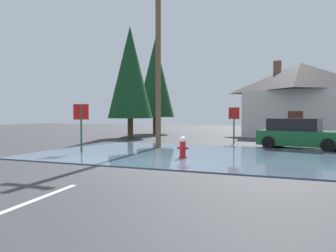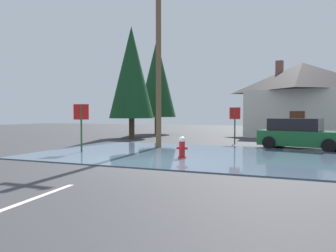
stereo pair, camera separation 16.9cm
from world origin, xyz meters
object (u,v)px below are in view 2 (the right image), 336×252
(fire_hydrant, at_px, (182,148))
(parked_car, at_px, (300,134))
(utility_pole, at_px, (159,57))
(stop_sign_far, at_px, (235,118))
(pine_tree_mid_left, at_px, (157,78))
(stop_sign_near, at_px, (81,118))
(house, at_px, (302,98))
(pine_tree_tall_left, at_px, (131,72))

(fire_hydrant, xyz_separation_m, parked_car, (4.47, 5.62, 0.31))
(utility_pole, xyz_separation_m, parked_car, (6.88, 2.28, -3.98))
(stop_sign_far, distance_m, pine_tree_mid_left, 11.47)
(parked_car, bearing_deg, stop_sign_near, -149.83)
(utility_pole, relative_size, house, 0.99)
(house, bearing_deg, parked_car, -92.38)
(stop_sign_far, bearing_deg, house, 65.86)
(house, bearing_deg, fire_hydrant, -107.28)
(fire_hydrant, bearing_deg, house, 72.72)
(utility_pole, height_order, stop_sign_far, utility_pole)
(stop_sign_far, bearing_deg, pine_tree_mid_left, 137.95)
(stop_sign_near, xyz_separation_m, pine_tree_mid_left, (-2.26, 14.11, 3.42))
(stop_sign_near, relative_size, utility_pole, 0.25)
(pine_tree_tall_left, bearing_deg, stop_sign_far, -14.56)
(stop_sign_far, xyz_separation_m, pine_tree_tall_left, (-7.92, 2.06, 3.30))
(stop_sign_far, relative_size, pine_tree_tall_left, 0.27)
(stop_sign_near, xyz_separation_m, house, (9.80, 15.56, 1.47))
(stop_sign_near, xyz_separation_m, parked_car, (9.38, 5.45, -0.86))
(fire_hydrant, relative_size, pine_tree_tall_left, 0.11)
(utility_pole, bearing_deg, parked_car, 18.29)
(stop_sign_near, relative_size, fire_hydrant, 2.52)
(pine_tree_mid_left, bearing_deg, stop_sign_near, -80.91)
(utility_pole, xyz_separation_m, stop_sign_far, (3.37, 3.61, -3.17))
(fire_hydrant, height_order, utility_pole, utility_pole)
(house, relative_size, pine_tree_mid_left, 1.08)
(utility_pole, bearing_deg, pine_tree_tall_left, 128.73)
(fire_hydrant, distance_m, house, 16.69)
(parked_car, relative_size, pine_tree_mid_left, 0.51)
(fire_hydrant, bearing_deg, utility_pole, 125.76)
(stop_sign_far, bearing_deg, utility_pole, -133.02)
(house, bearing_deg, pine_tree_tall_left, -150.45)
(fire_hydrant, relative_size, pine_tree_mid_left, 0.10)
(pine_tree_tall_left, bearing_deg, pine_tree_mid_left, 92.20)
(house, distance_m, parked_car, 10.39)
(utility_pole, bearing_deg, stop_sign_far, 46.98)
(parked_car, distance_m, pine_tree_tall_left, 12.61)
(utility_pole, distance_m, stop_sign_far, 5.87)
(house, xyz_separation_m, pine_tree_mid_left, (-12.05, -1.45, 1.95))
(stop_sign_near, bearing_deg, stop_sign_far, 49.18)
(utility_pole, distance_m, parked_car, 8.27)
(stop_sign_near, bearing_deg, pine_tree_tall_left, 103.08)
(pine_tree_tall_left, bearing_deg, stop_sign_near, -76.92)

